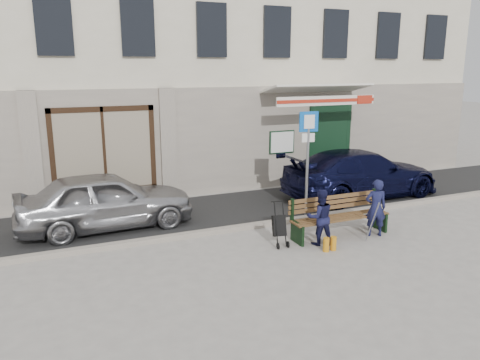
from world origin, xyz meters
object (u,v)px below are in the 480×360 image
car_navy (361,173)px  parking_sign (308,147)px  bench (338,217)px  woman (320,217)px  car_silver (106,200)px  man (376,208)px  stroller (279,227)px

car_navy → parking_sign: (-2.47, -1.00, 1.11)m
bench → woman: bearing=-159.5°
bench → woman: woman is taller
car_silver → car_navy: car_navy is taller
car_navy → woman: car_navy is taller
car_silver → man: (5.57, -2.95, -0.03)m
car_silver → parking_sign: size_ratio=1.51×
car_navy → stroller: (-4.08, -2.56, -0.28)m
car_navy → man: car_navy is taller
man → car_navy: bearing=-100.2°
man → parking_sign: bearing=-48.1°
man → stroller: size_ratio=1.37×
woman → stroller: (-0.85, 0.26, -0.19)m
bench → stroller: 1.50m
woman → stroller: 0.91m
car_silver → bench: (4.77, -2.66, -0.24)m
car_silver → bench: bearing=-121.6°
parking_sign → bench: size_ratio=1.13×
parking_sign → woman: (-0.76, -1.82, -1.20)m
car_navy → woman: size_ratio=3.96×
car_navy → parking_sign: size_ratio=1.80×
bench → car_navy: bearing=45.1°
bench → man: man is taller
bench → car_silver: bearing=150.9°
parking_sign → man: bearing=-62.9°
car_navy → parking_sign: 2.89m
car_silver → stroller: car_silver is taller
car_silver → parking_sign: (4.87, -1.08, 1.12)m
car_silver → woman: bearing=-127.6°
parking_sign → bench: 2.08m
car_silver → bench: car_silver is taller
bench → stroller: (-1.50, 0.02, -0.03)m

